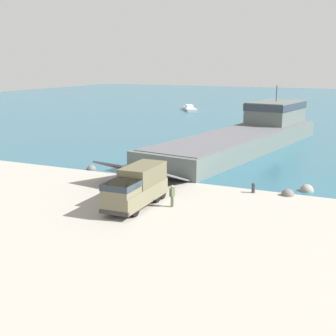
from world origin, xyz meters
The scene contains 12 objects.
ground_plane centered at (0.00, 0.00, 0.00)m, with size 240.00×240.00×0.00m, color #9E998E.
water_surface centered at (0.00, 94.31, 0.00)m, with size 240.00×180.00×0.01m, color #285B70.
landing_craft centered at (3.02, 26.28, 1.97)m, with size 14.35×43.47×7.99m.
military_truck centered at (2.30, -4.79, 1.65)m, with size 2.71×7.57×3.18m.
soldier_on_ramp centered at (4.96, -3.67, 1.05)m, with size 0.32×0.48×1.81m.
moored_boat_a centered at (0.93, 49.50, 0.68)m, with size 7.83×7.38×2.04m.
moored_boat_b centered at (-3.66, 61.74, 0.74)m, with size 6.70×4.82×2.23m.
moored_boat_c centered at (-23.69, 69.11, 0.43)m, with size 6.63×8.82×1.29m.
mooring_bollard centered at (9.81, 3.21, 0.50)m, with size 0.36×0.36×0.93m.
shoreline_rock_a centered at (12.76, 3.68, 0.00)m, with size 1.14×1.14×1.14m, color #66605B.
shoreline_rock_b centered at (-8.67, 4.90, 0.00)m, with size 0.99×0.99×0.99m, color #66605B.
shoreline_rock_c centered at (14.06, 5.80, 0.00)m, with size 1.25×1.25×1.25m, color gray.
Camera 1 is at (20.01, -36.57, 11.40)m, focal length 50.00 mm.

